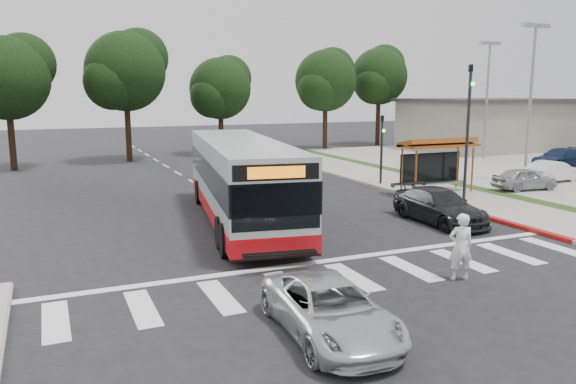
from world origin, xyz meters
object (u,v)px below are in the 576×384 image
transit_bus (241,181)px  pedestrian (461,247)px  dark_sedan (439,206)px  silver_suv_south (330,309)px

transit_bus → pedestrian: transit_bus is taller
pedestrian → dark_sedan: (4.02, 6.01, -0.28)m
pedestrian → silver_suv_south: pedestrian is taller
transit_bus → silver_suv_south: size_ratio=2.96×
transit_bus → dark_sedan: bearing=-15.7°
dark_sedan → silver_suv_south: dark_sedan is taller
pedestrian → dark_sedan: 7.23m
transit_bus → pedestrian: size_ratio=6.73×
transit_bus → dark_sedan: transit_bus is taller
pedestrian → silver_suv_south: size_ratio=0.44×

